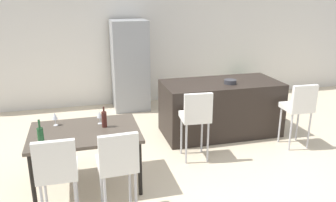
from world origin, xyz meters
TOP-DOWN VIEW (x-y plane):
  - ground_plane at (0.00, 0.00)m, footprint 10.00×10.00m
  - back_wall at (0.00, 3.10)m, footprint 10.00×0.12m
  - kitchen_island at (0.42, 0.91)m, footprint 1.98×0.94m
  - bar_chair_left at (-0.33, 0.05)m, footprint 0.43×0.43m
  - bar_chair_middle at (1.36, 0.05)m, footprint 0.42×0.42m
  - dining_table at (-1.89, -0.24)m, footprint 1.33×0.96m
  - dining_chair_near at (-2.19, -1.08)m, footprint 0.40×0.40m
  - dining_chair_far at (-1.58, -1.08)m, footprint 0.42×0.42m
  - wine_bottle_middle at (-1.64, -0.17)m, footprint 0.07×0.07m
  - wine_bottle_near at (-2.35, -0.63)m, footprint 0.07×0.07m
  - wine_glass_left at (-2.24, 0.05)m, footprint 0.07×0.07m
  - wine_glass_right at (-1.69, -0.04)m, footprint 0.07×0.07m
  - refrigerator at (-0.87, 2.66)m, footprint 0.72×0.68m
  - fruit_bowl at (0.51, 0.77)m, footprint 0.20×0.20m
  - potted_plant at (1.80, 2.65)m, footprint 0.38×0.38m

SIDE VIEW (x-z plane):
  - ground_plane at x=0.00m, z-range 0.00..0.00m
  - potted_plant at x=1.80m, z-range 0.05..0.63m
  - kitchen_island at x=0.42m, z-range 0.00..0.92m
  - dining_table at x=-1.89m, z-range 0.31..1.05m
  - bar_chair_left at x=-0.33m, z-range 0.17..1.22m
  - bar_chair_middle at x=1.36m, z-range 0.17..1.22m
  - dining_chair_near at x=-2.19m, z-range 0.17..1.22m
  - dining_chair_far at x=-1.58m, z-range 0.17..1.22m
  - wine_bottle_middle at x=-1.64m, z-range 0.71..0.98m
  - wine_glass_left at x=-2.24m, z-range 0.78..0.95m
  - wine_glass_right at x=-1.69m, z-range 0.78..0.95m
  - wine_bottle_near at x=-2.35m, z-range 0.70..1.04m
  - refrigerator at x=-0.87m, z-range 0.00..1.84m
  - fruit_bowl at x=0.51m, z-range 0.92..0.99m
  - back_wall at x=0.00m, z-range 0.00..2.90m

